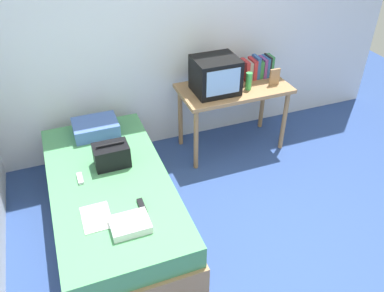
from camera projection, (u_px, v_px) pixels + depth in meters
The scene contains 14 objects.
ground_plane at pixel (259, 259), 3.27m from camera, with size 8.00×8.00×0.00m, color #2D4784.
wall_back at pixel (176, 27), 4.04m from camera, with size 5.20×0.10×2.60m, color silver.
bed at pixel (113, 202), 3.47m from camera, with size 1.00×2.00×0.51m.
desk at pixel (233, 95), 4.22m from camera, with size 1.16×0.60×0.75m.
tv at pixel (215, 75), 3.97m from camera, with size 0.44×0.39×0.36m.
water_bottle at pixel (249, 81), 4.06m from camera, with size 0.06×0.06×0.18m, color green.
book_row at pixel (257, 68), 4.30m from camera, with size 0.34×0.17×0.24m.
picture_frame at pixel (275, 77), 4.15m from camera, with size 0.11×0.02×0.18m, color #9E754C.
pillow at pixel (96, 128), 3.85m from camera, with size 0.42×0.32×0.13m, color #4766AD.
handbag at pixel (112, 155), 3.42m from camera, with size 0.30×0.20×0.22m.
magazine at pixel (96, 217), 2.95m from camera, with size 0.21×0.29×0.01m, color white.
remote_dark at pixel (142, 206), 3.05m from camera, with size 0.04×0.16×0.02m, color black.
remote_silver at pixel (80, 178), 3.31m from camera, with size 0.04×0.14×0.02m, color #B7B7BC.
folded_towel at pixel (130, 224), 2.86m from camera, with size 0.28×0.22×0.06m, color white.
Camera 1 is at (-1.27, -1.79, 2.66)m, focal length 37.15 mm.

